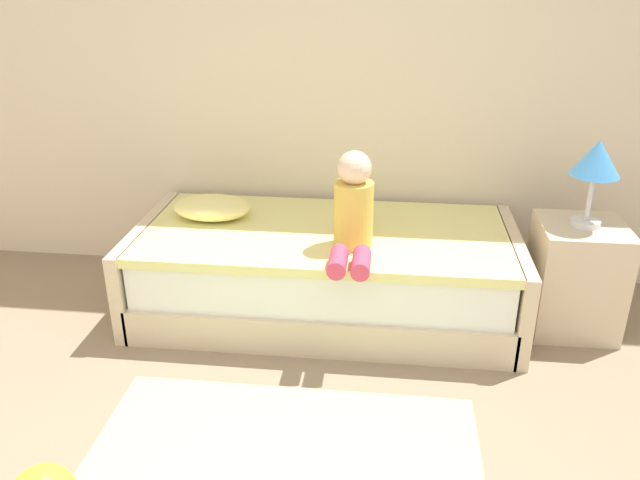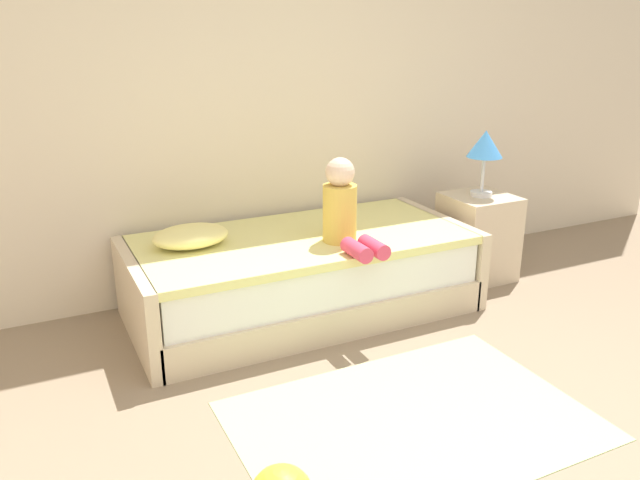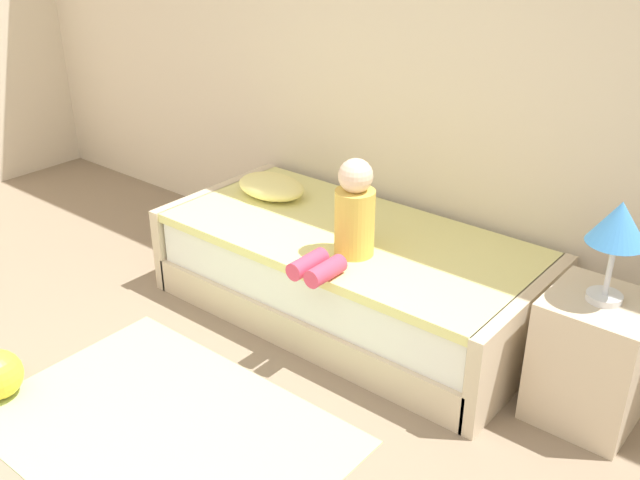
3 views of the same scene
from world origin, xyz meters
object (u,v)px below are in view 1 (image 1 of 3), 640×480
object	(u,v)px
child_figure	(354,211)
bed	(325,271)
table_lamp	(596,162)
pillow	(212,207)
nightstand	(575,277)

from	to	relation	value
child_figure	bed	bearing A→B (deg)	126.23
table_lamp	child_figure	world-z (taller)	table_lamp
child_figure	table_lamp	bearing A→B (deg)	10.03
table_lamp	child_figure	xyz separation A→B (m)	(-1.18, -0.21, -0.23)
bed	child_figure	world-z (taller)	child_figure
child_figure	pillow	size ratio (longest dim) A/B	1.16
nightstand	child_figure	world-z (taller)	child_figure
table_lamp	nightstand	bearing A→B (deg)	0.00
nightstand	table_lamp	world-z (taller)	table_lamp
table_lamp	pillow	size ratio (longest dim) A/B	1.02
bed	table_lamp	world-z (taller)	table_lamp
nightstand	child_figure	bearing A→B (deg)	-169.97
nightstand	table_lamp	xyz separation A→B (m)	(0.00, 0.00, 0.64)
bed	table_lamp	xyz separation A→B (m)	(1.35, -0.02, 0.69)
nightstand	pillow	distance (m)	2.03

